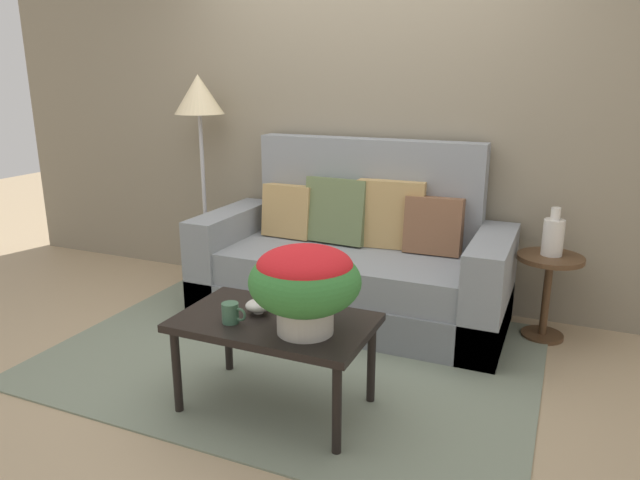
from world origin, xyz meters
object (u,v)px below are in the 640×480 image
at_px(couch, 353,264).
at_px(snack_bowl, 258,306).
at_px(side_table, 548,281).
at_px(floor_lamp, 199,109).
at_px(coffee_mug, 231,313).
at_px(table_vase, 553,236).
at_px(coffee_table, 275,329).
at_px(potted_plant, 305,280).

distance_m(couch, snack_bowl, 1.24).
distance_m(couch, side_table, 1.25).
xyz_separation_m(side_table, floor_lamp, (-2.54, 0.05, 0.98)).
height_order(coffee_mug, table_vase, table_vase).
bearing_deg(coffee_mug, floor_lamp, 127.67).
distance_m(coffee_mug, snack_bowl, 0.17).
xyz_separation_m(couch, coffee_mug, (-0.10, -1.39, 0.16)).
distance_m(side_table, floor_lamp, 2.73).
bearing_deg(couch, coffee_mug, -94.06).
xyz_separation_m(coffee_table, floor_lamp, (-1.37, 1.44, 0.93)).
bearing_deg(table_vase, floor_lamp, 179.35).
relative_size(couch, side_table, 3.81).
distance_m(coffee_table, floor_lamp, 2.20).
bearing_deg(couch, side_table, 5.75).
bearing_deg(couch, floor_lamp, 172.49).
height_order(couch, snack_bowl, couch).
bearing_deg(floor_lamp, coffee_table, -46.41).
bearing_deg(coffee_table, coffee_mug, -144.50).
distance_m(side_table, snack_bowl, 1.87).
xyz_separation_m(potted_plant, snack_bowl, (-0.30, 0.11, -0.21)).
height_order(couch, coffee_mug, couch).
relative_size(potted_plant, snack_bowl, 3.92).
bearing_deg(potted_plant, snack_bowl, 160.03).
distance_m(couch, coffee_mug, 1.40).
xyz_separation_m(coffee_table, snack_bowl, (-0.11, 0.04, 0.09)).
distance_m(snack_bowl, table_vase, 1.88).
xyz_separation_m(side_table, snack_bowl, (-1.28, -1.36, 0.14)).
bearing_deg(snack_bowl, side_table, 46.63).
relative_size(couch, potted_plant, 4.09).
distance_m(side_table, table_vase, 0.29).
relative_size(potted_plant, table_vase, 1.70).
bearing_deg(side_table, couch, -174.25).
height_order(potted_plant, coffee_mug, potted_plant).
bearing_deg(floor_lamp, coffee_mug, -52.33).
xyz_separation_m(side_table, coffee_mug, (-1.34, -1.51, 0.15)).
relative_size(coffee_table, side_table, 1.73).
bearing_deg(coffee_mug, couch, 85.94).
relative_size(floor_lamp, snack_bowl, 12.49).
bearing_deg(coffee_mug, coffee_table, 35.50).
height_order(couch, potted_plant, couch).
distance_m(coffee_table, side_table, 1.82).
height_order(side_table, potted_plant, potted_plant).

